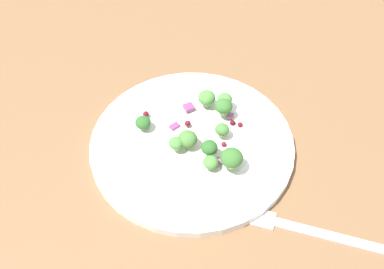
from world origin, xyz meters
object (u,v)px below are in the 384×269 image
object	(u,v)px
broccoli_floret_1	(175,141)
broccoli_floret_2	(222,130)
plate	(192,143)
broccoli_floret_0	(143,123)
fork	(312,231)

from	to	relation	value
broccoli_floret_1	broccoli_floret_2	distance (cm)	6.63
plate	broccoli_floret_0	distance (cm)	7.24
broccoli_floret_0	broccoli_floret_1	size ratio (longest dim) A/B	1.11
plate	broccoli_floret_0	world-z (taller)	broccoli_floret_0
broccoli_floret_0	broccoli_floret_1	xyz separation A→B (cm)	(5.01, 2.43, 0.25)
plate	broccoli_floret_0	bearing A→B (deg)	-134.03
broccoli_floret_0	broccoli_floret_2	world-z (taller)	same
plate	broccoli_floret_2	size ratio (longest dim) A/B	14.23
broccoli_floret_2	plate	bearing A→B (deg)	-105.98
broccoli_floret_1	broccoli_floret_0	bearing A→B (deg)	-154.15
plate	broccoli_floret_0	xyz separation A→B (cm)	(-4.88, -5.04, 1.80)
broccoli_floret_1	fork	xyz separation A→B (cm)	(17.88, 9.73, -2.66)
plate	fork	size ratio (longest dim) A/B	1.87
plate	broccoli_floret_2	xyz separation A→B (cm)	(1.13, 3.94, 1.97)
broccoli_floret_1	fork	size ratio (longest dim) A/B	0.13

